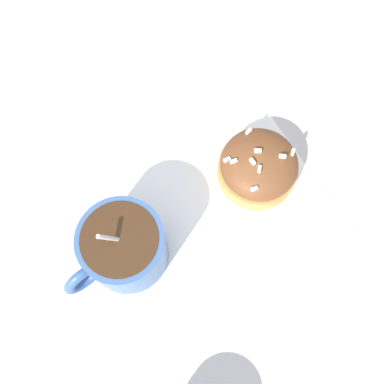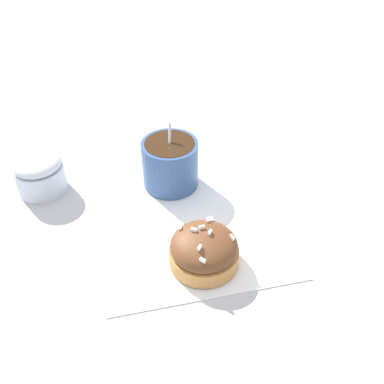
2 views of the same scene
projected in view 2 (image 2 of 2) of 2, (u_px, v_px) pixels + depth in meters
The scene contains 5 objects.
ground_plane at pixel (188, 219), 0.61m from camera, with size 3.00×3.00×0.00m, color #B2B2B7.
paper_napkin at pixel (188, 218), 0.61m from camera, with size 0.28×0.25×0.00m.
coffee_cup at pixel (170, 161), 0.65m from camera, with size 0.11×0.08×0.10m.
frosted_pastry at pixel (203, 250), 0.54m from camera, with size 0.09×0.09×0.05m.
sugar_bowl at pixel (39, 173), 0.65m from camera, with size 0.07×0.07×0.06m.
Camera 2 is at (0.44, -0.10, 0.42)m, focal length 42.00 mm.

